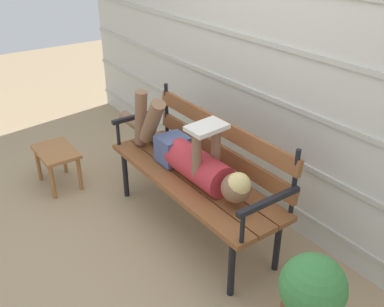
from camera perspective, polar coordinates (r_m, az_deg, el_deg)
ground_plane at (r=3.29m, az=-2.04°, el=-10.58°), size 12.00×12.00×0.00m
house_siding at (r=3.20m, az=9.57°, el=11.06°), size 5.47×0.08×2.27m
park_bench at (r=3.10m, az=1.07°, el=-1.92°), size 1.56×0.52×0.90m
reclining_person at (r=3.07m, az=-0.76°, el=-0.09°), size 1.71×0.25×0.49m
footstool at (r=3.90m, az=-17.41°, el=-0.40°), size 0.45×0.30×0.34m
potted_plant at (r=2.44m, az=15.31°, el=-18.39°), size 0.35×0.35×0.60m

